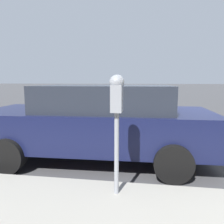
% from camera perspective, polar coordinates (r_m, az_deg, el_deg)
% --- Properties ---
extents(ground_plane, '(220.00, 220.00, 0.00)m').
position_cam_1_polar(ground_plane, '(5.52, 14.45, -9.34)').
color(ground_plane, '#424244').
extents(parking_meter, '(0.21, 0.19, 1.56)m').
position_cam_1_polar(parking_meter, '(2.75, 1.25, 2.06)').
color(parking_meter, gray).
rests_on(parking_meter, sidewalk).
extents(car_navy, '(2.14, 4.66, 1.55)m').
position_cam_1_polar(car_navy, '(4.52, -3.49, -2.33)').
color(car_navy, '#14193D').
rests_on(car_navy, ground_plane).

